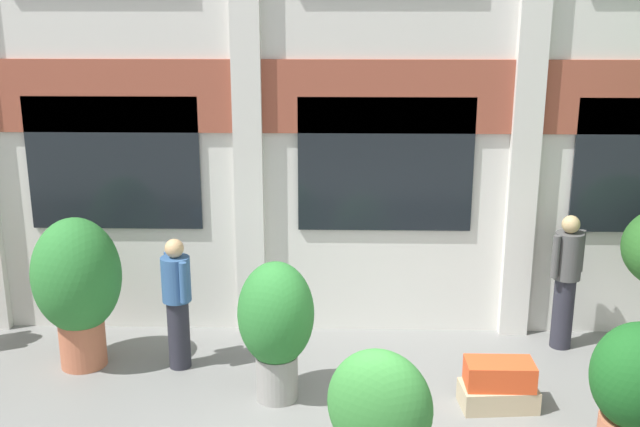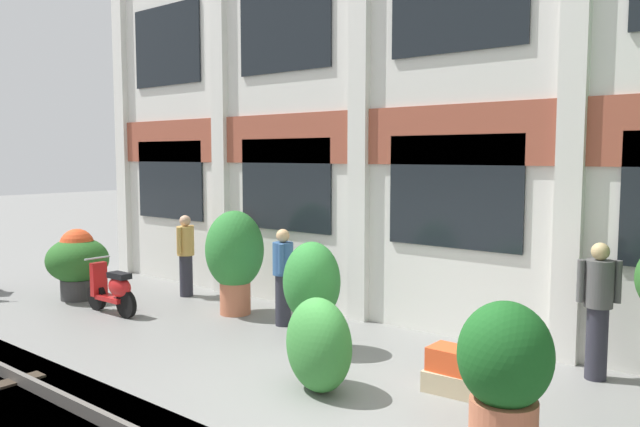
# 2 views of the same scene
# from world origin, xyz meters

# --- Properties ---
(apartment_facade) EXTENTS (17.54, 0.64, 7.35)m
(apartment_facade) POSITION_xyz_m (0.00, 3.10, 3.67)
(apartment_facade) COLOR silver
(apartment_facade) RESTS_ON ground
(potted_plant_glazed_jar) EXTENTS (0.88, 0.88, 1.45)m
(potted_plant_glazed_jar) POSITION_xyz_m (2.14, -0.20, 0.80)
(potted_plant_glazed_jar) COLOR #B76647
(potted_plant_glazed_jar) RESTS_ON ground
(potted_plant_ribbed_drum) EXTENTS (1.03, 1.03, 1.83)m
(potted_plant_ribbed_drum) POSITION_xyz_m (-3.64, 1.77, 1.06)
(potted_plant_ribbed_drum) COLOR #B76647
(potted_plant_ribbed_drum) RESTS_ON ground
(potted_plant_fluted_column) EXTENTS (0.82, 0.82, 1.58)m
(potted_plant_fluted_column) POSITION_xyz_m (-1.25, 1.04, 0.91)
(potted_plant_fluted_column) COLOR gray
(potted_plant_fluted_column) RESTS_ON ground
(potted_plant_square_trough) EXTENTS (0.83, 0.50, 0.53)m
(potted_plant_square_trough) POSITION_xyz_m (1.14, 0.90, 0.25)
(potted_plant_square_trough) COLOR tan
(potted_plant_square_trough) RESTS_ON ground
(resident_by_doorway) EXTENTS (0.46, 0.34, 1.73)m
(resident_by_doorway) POSITION_xyz_m (2.24, 2.42, 0.93)
(resident_by_doorway) COLOR #282833
(resident_by_doorway) RESTS_ON ground
(resident_near_plants) EXTENTS (0.34, 0.45, 1.60)m
(resident_near_plants) POSITION_xyz_m (-2.47, 1.75, 0.86)
(resident_near_plants) COLOR #282833
(resident_near_plants) RESTS_ON ground
(topiary_hedge) EXTENTS (1.21, 1.03, 1.12)m
(topiary_hedge) POSITION_xyz_m (-0.19, -0.09, 0.56)
(topiary_hedge) COLOR #388438
(topiary_hedge) RESTS_ON ground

